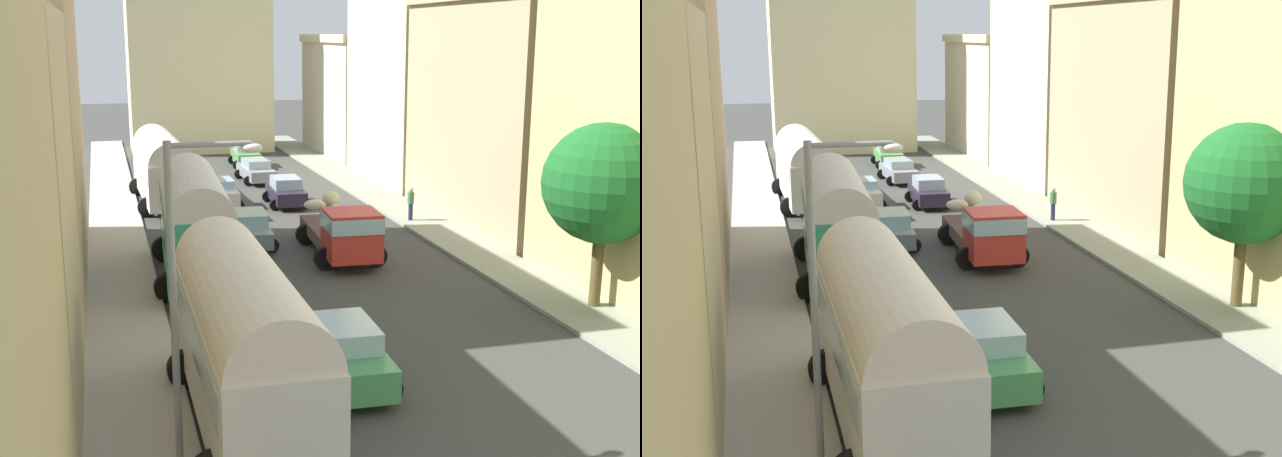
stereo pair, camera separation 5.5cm
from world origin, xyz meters
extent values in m
plane|color=#3B3B38|center=(0.00, 27.00, 0.00)|extent=(154.00, 154.00, 0.00)
cube|color=#B3A999|center=(-7.25, 27.00, 0.07)|extent=(2.50, 70.00, 0.14)
cube|color=gray|center=(7.25, 27.00, 0.07)|extent=(2.50, 70.00, 0.14)
cube|color=tan|center=(-11.11, 21.79, 6.93)|extent=(5.22, 14.81, 13.86)
cube|color=tan|center=(10.65, 25.84, 5.23)|extent=(4.31, 12.90, 10.46)
cube|color=beige|center=(10.54, 38.14, 6.97)|extent=(4.08, 10.87, 13.95)
cube|color=beige|center=(10.72, 50.10, 4.20)|extent=(4.44, 12.44, 8.41)
cube|color=beige|center=(10.72, 50.10, 8.69)|extent=(4.88, 12.44, 0.56)
cube|color=beige|center=(0.00, 55.72, 6.61)|extent=(10.78, 6.03, 13.21)
cube|color=beige|center=(-3.77, 54.21, 9.90)|extent=(2.82, 2.82, 19.80)
cube|color=beige|center=(3.77, 54.21, 9.90)|extent=(2.82, 2.82, 19.80)
cube|color=silver|center=(-4.83, 7.34, 1.76)|extent=(2.34, 8.85, 2.53)
cylinder|color=silver|center=(-4.83, 7.34, 3.03)|extent=(2.29, 8.67, 2.27)
cube|color=#99B7C6|center=(-4.83, 7.34, 2.32)|extent=(2.38, 8.14, 0.81)
cylinder|color=black|center=(-5.93, 10.08, 0.50)|extent=(1.00, 0.35, 1.00)
cylinder|color=black|center=(-3.72, 10.08, 0.50)|extent=(1.00, 0.35, 1.00)
cube|color=#319574|center=(-4.52, 19.98, 1.77)|extent=(2.77, 8.68, 2.54)
cylinder|color=silver|center=(-4.52, 19.98, 3.04)|extent=(2.72, 8.51, 2.31)
cube|color=#99B7C6|center=(-4.52, 19.98, 2.33)|extent=(2.79, 8.00, 0.81)
cylinder|color=black|center=(-5.50, 22.69, 0.50)|extent=(1.00, 0.35, 1.00)
cylinder|color=black|center=(-3.27, 22.58, 0.50)|extent=(1.00, 0.35, 1.00)
cylinder|color=black|center=(-5.77, 17.38, 0.50)|extent=(1.00, 0.35, 1.00)
cylinder|color=black|center=(-3.53, 17.27, 0.50)|extent=(1.00, 0.35, 1.00)
cube|color=silver|center=(-4.63, 34.32, 1.63)|extent=(2.62, 9.58, 2.25)
cylinder|color=silver|center=(-4.63, 34.32, 2.75)|extent=(2.57, 9.39, 2.27)
cube|color=#99B7C6|center=(-4.63, 34.32, 2.12)|extent=(2.64, 8.82, 0.72)
cylinder|color=black|center=(-5.83, 37.23, 0.50)|extent=(1.00, 0.35, 1.00)
cylinder|color=black|center=(-3.63, 37.30, 0.50)|extent=(1.00, 0.35, 1.00)
cylinder|color=black|center=(-5.64, 31.34, 0.50)|extent=(1.00, 0.35, 1.00)
cylinder|color=black|center=(-3.44, 31.41, 0.50)|extent=(1.00, 0.35, 1.00)
cube|color=red|center=(1.48, 19.59, 1.38)|extent=(2.14, 2.23, 1.87)
cube|color=#99B7C6|center=(1.48, 19.59, 1.91)|extent=(2.19, 2.32, 0.60)
cube|color=brown|center=(1.67, 22.97, 0.73)|extent=(2.29, 4.76, 0.55)
ellipsoid|color=beige|center=(1.79, 21.55, 1.27)|extent=(0.76, 0.91, 0.55)
ellipsoid|color=silver|center=(1.28, 21.99, 1.24)|extent=(1.01, 0.88, 0.48)
ellipsoid|color=beige|center=(1.86, 22.37, 1.23)|extent=(0.98, 0.80, 0.45)
ellipsoid|color=beige|center=(1.84, 22.92, 1.61)|extent=(1.21, 1.21, 0.51)
ellipsoid|color=beige|center=(1.91, 22.01, 1.71)|extent=(0.95, 1.00, 0.59)
ellipsoid|color=beige|center=(1.31, 24.61, 1.58)|extent=(1.13, 0.98, 0.48)
ellipsoid|color=beige|center=(1.75, 23.51, 2.10)|extent=(0.99, 1.15, 0.58)
cylinder|color=black|center=(2.50, 19.66, 0.45)|extent=(0.90, 0.31, 0.90)
cylinder|color=black|center=(0.48, 19.77, 0.45)|extent=(0.90, 0.31, 0.90)
cylinder|color=black|center=(2.73, 23.71, 0.45)|extent=(0.90, 0.31, 0.90)
cylinder|color=black|center=(0.71, 23.83, 0.45)|extent=(0.90, 0.31, 0.90)
cube|color=#241E2F|center=(1.71, 32.33, 0.62)|extent=(1.71, 3.89, 0.70)
cube|color=#9BAFCA|center=(1.71, 32.33, 1.26)|extent=(1.47, 2.04, 0.57)
cylinder|color=black|center=(2.48, 31.12, 0.30)|extent=(0.60, 0.21, 0.60)
cylinder|color=black|center=(0.88, 31.16, 0.30)|extent=(0.60, 0.21, 0.60)
cylinder|color=black|center=(2.55, 33.50, 0.30)|extent=(0.60, 0.21, 0.60)
cylinder|color=black|center=(0.95, 33.55, 0.30)|extent=(0.60, 0.21, 0.60)
cube|color=gray|center=(1.52, 40.01, 0.60)|extent=(1.79, 4.44, 0.66)
cube|color=#96ABBD|center=(1.52, 40.01, 1.17)|extent=(1.50, 2.33, 0.49)
cylinder|color=black|center=(2.38, 38.70, 0.30)|extent=(0.60, 0.21, 0.60)
cylinder|color=black|center=(0.80, 38.62, 0.30)|extent=(0.60, 0.21, 0.60)
cylinder|color=black|center=(2.24, 41.40, 0.30)|extent=(0.60, 0.21, 0.60)
cylinder|color=black|center=(0.67, 41.33, 0.30)|extent=(0.60, 0.21, 0.60)
cube|color=#50934A|center=(1.97, 46.30, 0.67)|extent=(1.67, 4.19, 0.80)
cube|color=#94B0BF|center=(1.97, 46.30, 1.30)|extent=(1.43, 2.19, 0.46)
cylinder|color=black|center=(2.72, 44.99, 0.30)|extent=(0.60, 0.21, 0.60)
cylinder|color=black|center=(1.16, 45.03, 0.30)|extent=(0.60, 0.21, 0.60)
cylinder|color=black|center=(2.79, 47.56, 0.30)|extent=(0.60, 0.21, 0.60)
cylinder|color=black|center=(1.22, 47.61, 0.30)|extent=(0.60, 0.21, 0.60)
cube|color=#428F4E|center=(-1.89, 9.29, 0.69)|extent=(1.86, 4.32, 0.83)
cube|color=#96B2BC|center=(-1.89, 9.29, 1.39)|extent=(1.59, 2.26, 0.57)
cylinder|color=black|center=(-2.73, 10.64, 0.30)|extent=(0.60, 0.21, 0.60)
cylinder|color=black|center=(-0.98, 10.59, 0.30)|extent=(0.60, 0.21, 0.60)
cylinder|color=black|center=(-2.80, 7.99, 0.30)|extent=(0.60, 0.21, 0.60)
cylinder|color=black|center=(-1.06, 7.94, 0.30)|extent=(0.60, 0.21, 0.60)
cube|color=gray|center=(-1.67, 24.27, 0.61)|extent=(1.81, 4.25, 0.68)
cube|color=#97B8C0|center=(-1.67, 24.27, 1.23)|extent=(1.49, 2.25, 0.56)
cylinder|color=black|center=(-2.34, 25.60, 0.30)|extent=(0.60, 0.21, 0.60)
cylinder|color=black|center=(-0.82, 25.50, 0.30)|extent=(0.60, 0.21, 0.60)
cylinder|color=black|center=(-2.52, 23.04, 0.30)|extent=(0.60, 0.21, 0.60)
cylinder|color=black|center=(-1.00, 22.93, 0.30)|extent=(0.60, 0.21, 0.60)
cube|color=silver|center=(-1.80, 32.83, 0.65)|extent=(1.69, 3.67, 0.77)
cube|color=#91B9D3|center=(-1.80, 32.83, 1.27)|extent=(1.47, 1.91, 0.48)
cylinder|color=black|center=(-2.64, 33.95, 0.30)|extent=(0.60, 0.21, 0.60)
cylinder|color=black|center=(-0.99, 33.97, 0.30)|extent=(0.60, 0.21, 0.60)
cylinder|color=black|center=(-2.61, 31.69, 0.30)|extent=(0.60, 0.21, 0.60)
cylinder|color=black|center=(-0.97, 31.71, 0.30)|extent=(0.60, 0.21, 0.60)
cylinder|color=#272346|center=(6.66, 26.66, 0.07)|extent=(0.19, 0.19, 0.14)
cylinder|color=#272346|center=(6.66, 26.66, 0.56)|extent=(0.31, 0.31, 0.83)
cylinder|color=#46774A|center=(6.66, 26.66, 1.25)|extent=(0.48, 0.48, 0.55)
sphere|color=tan|center=(6.66, 26.66, 1.64)|extent=(0.24, 0.24, 0.24)
cylinder|color=gray|center=(-6.50, 5.90, 3.48)|extent=(0.16, 0.16, 6.97)
cylinder|color=gray|center=(-5.67, 5.90, 6.87)|extent=(1.65, 0.11, 0.11)
ellipsoid|color=silver|center=(-4.85, 5.90, 6.77)|extent=(0.44, 0.28, 0.20)
cylinder|color=brown|center=(7.90, 12.87, 1.40)|extent=(0.38, 0.38, 2.80)
sphere|color=#185B23|center=(7.90, 12.87, 4.28)|extent=(3.94, 3.94, 3.94)
camera|label=1|loc=(-7.73, -10.16, 8.96)|focal=46.37mm
camera|label=2|loc=(-7.67, -10.17, 8.96)|focal=46.37mm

